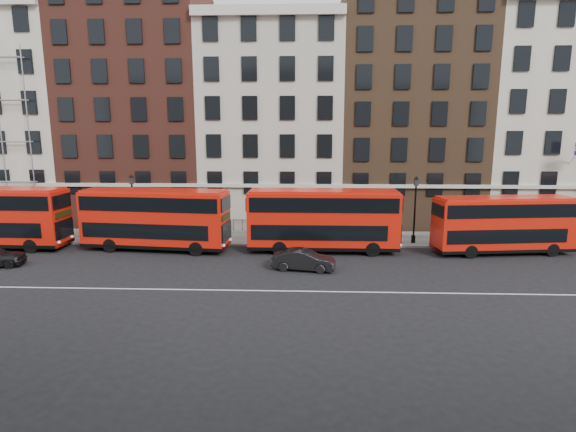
{
  "coord_description": "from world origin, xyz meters",
  "views": [
    {
      "loc": [
        3.19,
        -26.18,
        8.98
      ],
      "look_at": [
        1.96,
        5.0,
        3.0
      ],
      "focal_mm": 28.0,
      "sensor_mm": 36.0,
      "label": 1
    }
  ],
  "objects_px": {
    "bus_b": "(155,218)",
    "bus_d": "(503,223)",
    "car_front": "(304,260)",
    "bus_c": "(322,219)"
  },
  "relations": [
    {
      "from": "bus_b",
      "to": "bus_c",
      "type": "height_order",
      "value": "bus_c"
    },
    {
      "from": "bus_d",
      "to": "bus_c",
      "type": "bearing_deg",
      "value": 173.23
    },
    {
      "from": "bus_b",
      "to": "bus_d",
      "type": "distance_m",
      "value": 25.8
    },
    {
      "from": "bus_c",
      "to": "bus_d",
      "type": "relative_size",
      "value": 1.08
    },
    {
      "from": "bus_c",
      "to": "car_front",
      "type": "bearing_deg",
      "value": -106.36
    },
    {
      "from": "bus_b",
      "to": "bus_d",
      "type": "xyz_separation_m",
      "value": [
        25.8,
        -0.01,
        -0.21
      ]
    },
    {
      "from": "bus_b",
      "to": "car_front",
      "type": "distance_m",
      "value": 12.28
    },
    {
      "from": "bus_c",
      "to": "car_front",
      "type": "xyz_separation_m",
      "value": [
        -1.36,
        -4.57,
        -1.84
      ]
    },
    {
      "from": "bus_b",
      "to": "car_front",
      "type": "xyz_separation_m",
      "value": [
        11.25,
        -4.58,
        -1.81
      ]
    },
    {
      "from": "bus_d",
      "to": "car_front",
      "type": "relative_size",
      "value": 2.52
    }
  ]
}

